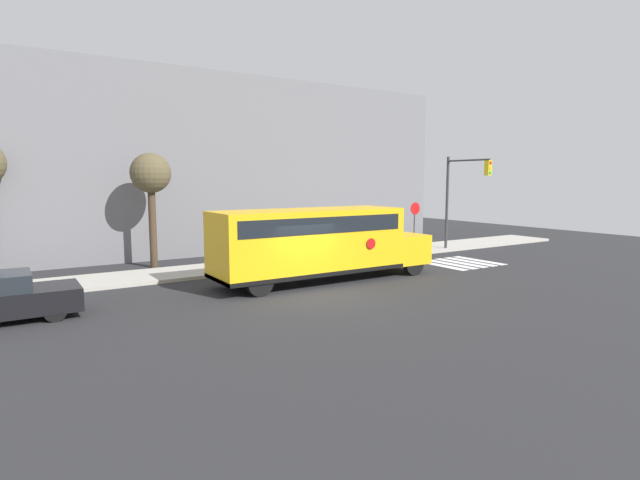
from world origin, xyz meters
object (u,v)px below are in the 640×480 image
traffic_light (460,189)px  stop_sign (415,220)px  school_bus (317,240)px  tree_near_sidewalk (151,177)px

traffic_light → stop_sign: bearing=156.2°
stop_sign → traffic_light: size_ratio=0.53×
school_bus → tree_near_sidewalk: tree_near_sidewalk is taller
school_bus → tree_near_sidewalk: bearing=124.3°
school_bus → stop_sign: 9.59m
tree_near_sidewalk → stop_sign: bearing=-13.7°
school_bus → traffic_light: (11.29, 2.60, 1.91)m
traffic_light → tree_near_sidewalk: size_ratio=1.01×
stop_sign → tree_near_sidewalk: size_ratio=0.54×
school_bus → tree_near_sidewalk: size_ratio=1.77×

